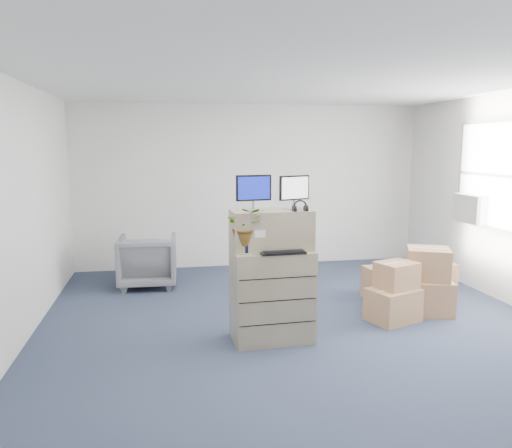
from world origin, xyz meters
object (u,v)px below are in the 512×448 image
at_px(filing_cabinet_lower, 272,295).
at_px(water_bottle, 277,239).
at_px(monitor_left, 254,191).
at_px(monitor_right, 294,190).
at_px(office_chair, 148,258).
at_px(potted_plant, 245,232).
at_px(keyboard, 282,252).

distance_m(filing_cabinet_lower, water_bottle, 0.62).
xyz_separation_m(monitor_left, monitor_right, (0.45, 0.04, -0.01)).
xyz_separation_m(water_bottle, office_chair, (-1.46, 2.33, -0.68)).
bearing_deg(potted_plant, keyboard, -12.59).
bearing_deg(potted_plant, office_chair, 113.40).
xyz_separation_m(monitor_right, potted_plant, (-0.56, -0.15, -0.41)).
bearing_deg(office_chair, keyboard, 122.11).
relative_size(monitor_left, potted_plant, 0.85).
bearing_deg(monitor_left, potted_plant, -140.74).
bearing_deg(filing_cabinet_lower, monitor_right, 10.81).
xyz_separation_m(water_bottle, potted_plant, (-0.38, -0.15, 0.11)).
bearing_deg(office_chair, monitor_right, 127.66).
relative_size(water_bottle, office_chair, 0.27).
relative_size(filing_cabinet_lower, water_bottle, 4.40).
relative_size(monitor_left, keyboard, 0.81).
distance_m(monitor_left, keyboard, 0.71).
relative_size(monitor_left, monitor_right, 1.05).
distance_m(water_bottle, potted_plant, 0.42).
height_order(keyboard, water_bottle, water_bottle).
bearing_deg(potted_plant, monitor_right, 15.08).
height_order(keyboard, office_chair, keyboard).
distance_m(monitor_left, monitor_right, 0.45).
bearing_deg(office_chair, filing_cabinet_lower, 122.69).
xyz_separation_m(monitor_left, potted_plant, (-0.11, -0.11, -0.41)).
distance_m(monitor_left, office_chair, 2.92).
bearing_deg(keyboard, office_chair, 116.41).
bearing_deg(water_bottle, keyboard, -90.76).
bearing_deg(filing_cabinet_lower, water_bottle, 38.21).
bearing_deg(monitor_right, potted_plant, 175.52).
distance_m(filing_cabinet_lower, keyboard, 0.54).
distance_m(monitor_right, potted_plant, 0.71).
xyz_separation_m(monitor_left, water_bottle, (0.27, 0.04, -0.52)).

